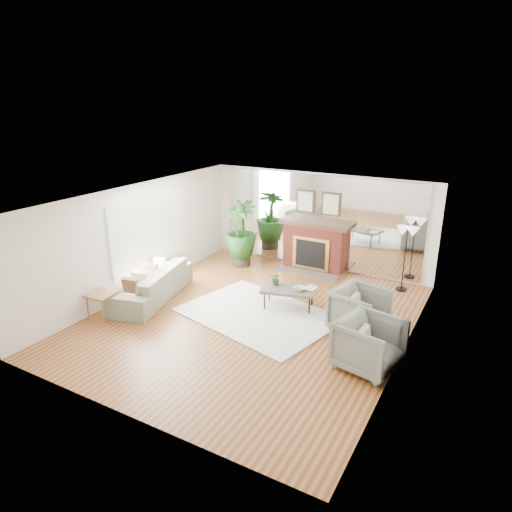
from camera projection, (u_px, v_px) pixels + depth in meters
The scene contains 18 objects.
ground at pixel (252, 318), 9.38m from camera, with size 7.00×7.00×0.00m, color brown.
wall_left at pixel (137, 239), 10.35m from camera, with size 0.02×7.00×2.50m, color silver.
wall_right at pixel (407, 291), 7.59m from camera, with size 0.02×7.00×2.50m, color silver.
wall_back at pixel (318, 221), 11.84m from camera, with size 6.00×0.02×2.50m, color silver.
mirror_panel at pixel (318, 221), 11.83m from camera, with size 5.40×0.04×2.40m, color silver.
window_panel at pixel (150, 231), 10.63m from camera, with size 0.04×2.40×1.50m, color #B2E09E.
fireplace at pixel (314, 245), 11.85m from camera, with size 1.85×0.83×2.05m.
area_rug at pixel (258, 314), 9.51m from camera, with size 3.06×2.19×0.03m, color silver.
coffee_table at pixel (289, 290), 9.71m from camera, with size 1.28×0.95×0.46m.
sofa at pixel (151, 284), 10.20m from camera, with size 2.43×0.95×0.71m, color gray.
armchair_back at pixel (359, 310), 8.75m from camera, with size 0.92×0.95×0.86m, color slate.
armchair_front at pixel (369, 344), 7.53m from camera, with size 0.95×0.98×0.89m, color slate.
side_table at pixel (101, 297), 9.22m from camera, with size 0.53×0.53×0.56m.
potted_ficus at pixel (241, 231), 12.05m from camera, with size 0.99×0.99×1.76m.
floor_lamp at pixel (407, 236), 10.32m from camera, with size 0.50×0.28×1.54m.
tabletop_plant at pixel (276, 279), 9.82m from camera, with size 0.25×0.22×0.28m, color #265D22.
fruit_bowl at pixel (299, 289), 9.58m from camera, with size 0.26×0.26×0.07m, color olive.
book at pixel (306, 287), 9.72m from camera, with size 0.22×0.30×0.02m, color olive.
Camera 1 is at (4.21, -7.31, 4.31)m, focal length 32.00 mm.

